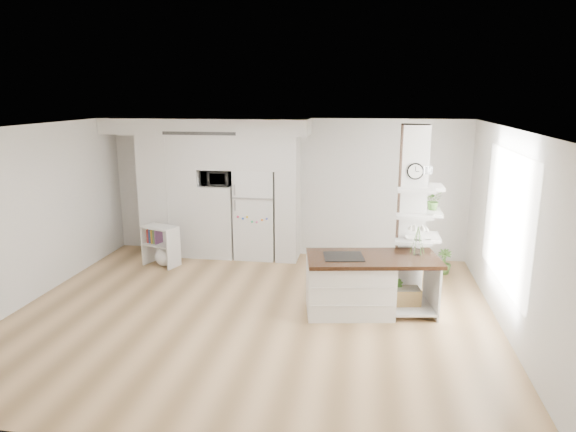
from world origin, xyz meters
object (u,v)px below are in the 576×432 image
object	(u,v)px
refrigerator	(256,214)
floor_plant_a	(393,293)
kitchen_island	(357,283)
bookshelf	(162,249)

from	to	relation	value
refrigerator	floor_plant_a	bearing A→B (deg)	-40.65
floor_plant_a	kitchen_island	bearing A→B (deg)	-162.88
refrigerator	kitchen_island	distance (m)	3.14
refrigerator	bookshelf	xyz separation A→B (m)	(-1.63, -0.81, -0.55)
kitchen_island	bookshelf	world-z (taller)	kitchen_island
bookshelf	floor_plant_a	distance (m)	4.41
refrigerator	kitchen_island	size ratio (longest dim) A/B	0.87
refrigerator	bookshelf	bearing A→B (deg)	-153.55
refrigerator	floor_plant_a	size ratio (longest dim) A/B	3.33
kitchen_island	floor_plant_a	bearing A→B (deg)	7.49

